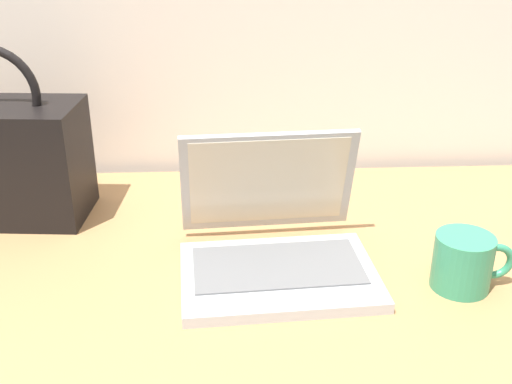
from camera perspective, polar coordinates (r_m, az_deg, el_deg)
The scene contains 4 objects.
desk at distance 1.09m, azimuth -1.71°, elevation -6.47°, with size 1.60×0.76×0.03m.
laptop at distance 1.04m, azimuth 1.71°, elevation -4.49°, with size 0.32×0.30×0.21m.
coffee_mug at distance 1.03m, azimuth 18.33°, elevation -5.98°, with size 0.13×0.09×0.09m.
handbag at distance 1.27m, azimuth -21.96°, elevation 2.82°, with size 0.31×0.18×0.33m.
Camera 1 is at (-0.01, -0.94, 0.58)m, focal length 44.21 mm.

